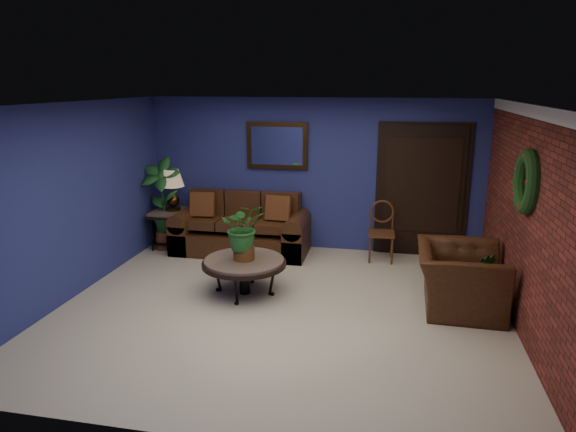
% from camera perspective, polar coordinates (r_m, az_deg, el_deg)
% --- Properties ---
extents(floor, '(5.50, 5.50, 0.00)m').
position_cam_1_polar(floor, '(6.51, -0.69, -10.20)').
color(floor, beige).
rests_on(floor, ground).
extents(wall_back, '(5.50, 0.04, 2.50)m').
position_cam_1_polar(wall_back, '(8.50, 2.82, 4.59)').
color(wall_back, navy).
rests_on(wall_back, ground).
extents(wall_left, '(0.04, 5.00, 2.50)m').
position_cam_1_polar(wall_left, '(7.18, -22.74, 1.55)').
color(wall_left, navy).
rests_on(wall_left, ground).
extents(wall_right_brick, '(0.04, 5.00, 2.50)m').
position_cam_1_polar(wall_right_brick, '(6.15, 25.20, -0.76)').
color(wall_right_brick, maroon).
rests_on(wall_right_brick, ground).
extents(ceiling, '(5.50, 5.00, 0.02)m').
position_cam_1_polar(ceiling, '(5.91, -0.77, 12.36)').
color(ceiling, silver).
rests_on(ceiling, wall_back).
extents(crown_molding, '(0.03, 5.00, 0.14)m').
position_cam_1_polar(crown_molding, '(5.97, 26.16, 10.24)').
color(crown_molding, white).
rests_on(crown_molding, wall_right_brick).
extents(wall_mirror, '(1.02, 0.06, 0.77)m').
position_cam_1_polar(wall_mirror, '(8.50, -1.22, 7.80)').
color(wall_mirror, '#432B12').
rests_on(wall_mirror, wall_back).
extents(closet_door, '(1.44, 0.06, 2.18)m').
position_cam_1_polar(closet_door, '(8.43, 14.62, 2.66)').
color(closet_door, black).
rests_on(closet_door, wall_back).
extents(wreath, '(0.16, 0.72, 0.72)m').
position_cam_1_polar(wreath, '(6.09, 25.00, 3.47)').
color(wreath, black).
rests_on(wreath, wall_right_brick).
extents(sofa, '(2.19, 0.95, 0.99)m').
position_cam_1_polar(sofa, '(8.55, -5.10, -1.78)').
color(sofa, '#442613').
rests_on(sofa, ground).
extents(coffee_table, '(1.11, 1.11, 0.48)m').
position_cam_1_polar(coffee_table, '(6.81, -4.90, -5.27)').
color(coffee_table, '#524E48').
rests_on(coffee_table, ground).
extents(end_table, '(0.71, 0.71, 0.65)m').
position_cam_1_polar(end_table, '(8.88, -12.54, -0.30)').
color(end_table, '#524E48').
rests_on(end_table, ground).
extents(table_lamp, '(0.40, 0.40, 0.66)m').
position_cam_1_polar(table_lamp, '(8.75, -12.75, 3.37)').
color(table_lamp, '#432B12').
rests_on(table_lamp, end_table).
extents(side_chair, '(0.41, 0.41, 0.94)m').
position_cam_1_polar(side_chair, '(8.20, 10.37, -1.19)').
color(side_chair, brown).
rests_on(side_chair, ground).
extents(armchair, '(1.07, 1.21, 0.77)m').
position_cam_1_polar(armchair, '(6.72, 18.51, -6.61)').
color(armchair, '#442613').
rests_on(armchair, ground).
extents(coffee_plant, '(0.71, 0.67, 0.76)m').
position_cam_1_polar(coffee_plant, '(6.67, -4.98, -1.42)').
color(coffee_plant, '#5D3117').
rests_on(coffee_plant, coffee_table).
extents(floor_plant, '(0.38, 0.32, 0.81)m').
position_cam_1_polar(floor_plant, '(6.59, 20.44, -6.96)').
color(floor_plant, '#5D3117').
rests_on(floor_plant, ground).
extents(tall_plant, '(0.72, 0.52, 1.54)m').
position_cam_1_polar(tall_plant, '(8.77, -13.82, 1.74)').
color(tall_plant, brown).
rests_on(tall_plant, ground).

